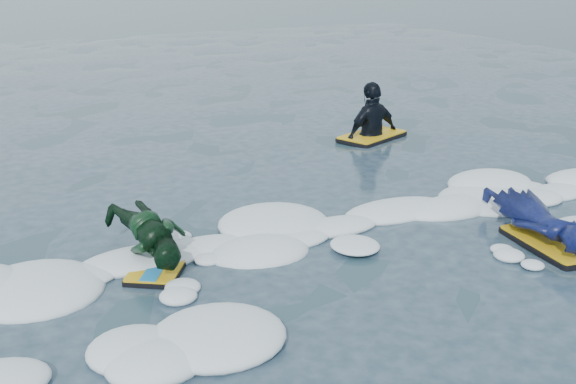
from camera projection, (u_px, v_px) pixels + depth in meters
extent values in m
plane|color=#173038|center=(305.00, 306.00, 6.47)|extent=(120.00, 120.00, 0.00)
cube|color=black|center=(553.00, 244.00, 7.72)|extent=(0.75, 1.20, 0.06)
cube|color=gold|center=(554.00, 241.00, 7.71)|extent=(0.73, 1.18, 0.02)
imported|color=navy|center=(538.00, 218.00, 7.86)|extent=(0.99, 1.81, 0.41)
cube|color=black|center=(160.00, 266.00, 7.20)|extent=(0.90, 1.03, 0.05)
cube|color=gold|center=(160.00, 263.00, 7.19)|extent=(0.88, 1.01, 0.02)
cube|color=#1A7CC3|center=(160.00, 262.00, 7.19)|extent=(0.60, 0.82, 0.01)
imported|color=#0E3419|center=(153.00, 236.00, 7.29)|extent=(0.69, 1.37, 0.51)
cube|color=black|center=(372.00, 137.00, 12.07)|extent=(1.37, 1.08, 0.06)
cube|color=gold|center=(372.00, 134.00, 12.06)|extent=(1.34, 1.05, 0.02)
imported|color=black|center=(372.00, 136.00, 12.06)|extent=(1.13, 0.64, 1.81)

